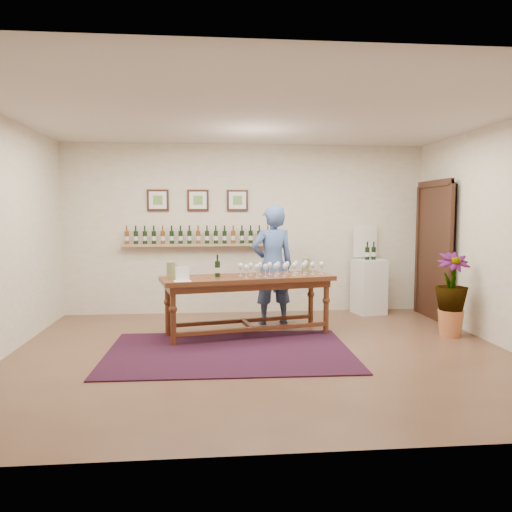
{
  "coord_description": "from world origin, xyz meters",
  "views": [
    {
      "loc": [
        -0.63,
        -5.81,
        1.68
      ],
      "look_at": [
        0.0,
        0.8,
        1.1
      ],
      "focal_mm": 35.0,
      "sensor_mm": 36.0,
      "label": 1
    }
  ],
  "objects": [
    {
      "name": "tasting_table",
      "position": [
        -0.11,
        0.89,
        0.7
      ],
      "size": [
        2.42,
        1.2,
        0.82
      ],
      "rotation": [
        0.0,
        0.0,
        0.21
      ],
      "color": "#4A1F12",
      "rests_on": "ground"
    },
    {
      "name": "person",
      "position": [
        0.32,
        1.57,
        0.89
      ],
      "size": [
        0.71,
        0.53,
        1.78
      ],
      "primitive_type": "imported",
      "rotation": [
        0.0,
        0.0,
        3.31
      ],
      "color": "#3B558B",
      "rests_on": "ground"
    },
    {
      "name": "table_glasses",
      "position": [
        0.3,
        0.95,
        0.91
      ],
      "size": [
        1.34,
        0.66,
        0.18
      ],
      "primitive_type": null,
      "rotation": [
        0.0,
        0.0,
        0.29
      ],
      "color": "silver",
      "rests_on": "tasting_table"
    },
    {
      "name": "table_bottles",
      "position": [
        -0.52,
        0.88,
        0.96
      ],
      "size": [
        0.27,
        0.17,
        0.28
      ],
      "primitive_type": null,
      "rotation": [
        0.0,
        0.0,
        0.1
      ],
      "color": "black",
      "rests_on": "tasting_table"
    },
    {
      "name": "room_shell",
      "position": [
        2.11,
        1.86,
        1.12
      ],
      "size": [
        6.0,
        6.0,
        6.0
      ],
      "color": "silver",
      "rests_on": "ground"
    },
    {
      "name": "info_sign",
      "position": [
        2.0,
        2.36,
        1.2
      ],
      "size": [
        0.43,
        0.12,
        0.6
      ],
      "primitive_type": "cube",
      "rotation": [
        0.0,
        0.0,
        0.22
      ],
      "color": "white",
      "rests_on": "display_pedestal"
    },
    {
      "name": "pitcher_right",
      "position": [
        0.77,
        1.25,
        0.92
      ],
      "size": [
        0.15,
        0.15,
        0.21
      ],
      "primitive_type": null,
      "rotation": [
        0.0,
        0.0,
        0.16
      ],
      "color": "olive",
      "rests_on": "tasting_table"
    },
    {
      "name": "rug",
      "position": [
        -0.39,
        0.07,
        0.01
      ],
      "size": [
        2.96,
        2.01,
        0.02
      ],
      "primitive_type": "cube",
      "rotation": [
        0.0,
        0.0,
        -0.02
      ],
      "color": "#480D16",
      "rests_on": "ground"
    },
    {
      "name": "potted_plant",
      "position": [
        2.63,
        0.57,
        0.58
      ],
      "size": [
        0.56,
        0.56,
        0.99
      ],
      "rotation": [
        0.0,
        0.0,
        -0.08
      ],
      "color": "#C16D40",
      "rests_on": "ground"
    },
    {
      "name": "pedestal_bottles",
      "position": [
        2.02,
        2.15,
        1.06
      ],
      "size": [
        0.33,
        0.15,
        0.32
      ],
      "primitive_type": null,
      "rotation": [
        0.0,
        0.0,
        0.22
      ],
      "color": "black",
      "rests_on": "display_pedestal"
    },
    {
      "name": "display_pedestal",
      "position": [
        2.02,
        2.19,
        0.45
      ],
      "size": [
        0.54,
        0.54,
        0.9
      ],
      "primitive_type": "cube",
      "rotation": [
        0.0,
        0.0,
        0.22
      ],
      "color": "silver",
      "rests_on": "ground"
    },
    {
      "name": "ground",
      "position": [
        0.0,
        0.0,
        0.0
      ],
      "size": [
        6.0,
        6.0,
        0.0
      ],
      "primitive_type": "plane",
      "color": "brown",
      "rests_on": "ground"
    },
    {
      "name": "menu_card",
      "position": [
        -0.96,
        0.48,
        0.91
      ],
      "size": [
        0.24,
        0.19,
        0.19
      ],
      "primitive_type": "cube",
      "rotation": [
        0.0,
        0.0,
        0.2
      ],
      "color": "white",
      "rests_on": "tasting_table"
    },
    {
      "name": "pitcher_left",
      "position": [
        -1.12,
        0.73,
        0.93
      ],
      "size": [
        0.17,
        0.17,
        0.22
      ],
      "primitive_type": null,
      "rotation": [
        0.0,
        0.0,
        0.3
      ],
      "color": "olive",
      "rests_on": "tasting_table"
    }
  ]
}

